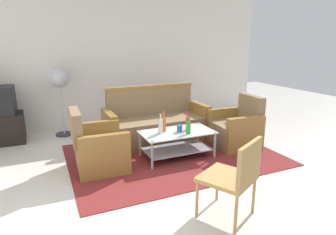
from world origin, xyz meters
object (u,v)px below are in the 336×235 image
Objects in this scene: couch at (156,124)px; armchair_left at (98,149)px; coffee_table at (177,140)px; bottle_green at (188,127)px; bottle_orange at (164,124)px; pedestal_fan at (60,82)px; bottle_clear at (161,126)px; bottle_red at (188,123)px; cup at (180,128)px; wicker_chair at (236,173)px; armchair_right at (236,130)px.

couch is 1.38m from armchair_left.
couch is 0.83m from coffee_table.
bottle_green is 0.37m from bottle_orange.
pedestal_fan is (-0.31, 1.78, 0.73)m from armchair_left.
armchair_left is 1.02m from bottle_orange.
armchair_left reaches higher than coffee_table.
bottle_orange is 2.26m from pedestal_fan.
couch is 1.64× the size of coffee_table.
bottle_clear is at bearing -56.45° from pedestal_fan.
armchair_left reaches higher than bottle_red.
cup is 2.47m from pedestal_fan.
couch reaches higher than wicker_chair.
pedestal_fan is (-1.68, 1.84, 0.50)m from bottle_red.
armchair_left is 0.77× the size of coffee_table.
bottle_red is 2.80× the size of cup.
pedestal_fan is 1.51× the size of wicker_chair.
bottle_green is at bearing -37.89° from bottle_orange.
bottle_red is (-0.93, -0.03, 0.23)m from armchair_right.
wicker_chair is at bearing -89.74° from bottle_orange.
bottle_red is 0.33× the size of wicker_chair.
couch is 2.13× the size of armchair_right.
bottle_clear is at bearing -179.45° from bottle_red.
cup is at bearing 87.83° from armchair_left.
armchair_right reaches higher than bottle_orange.
bottle_clear is 0.45m from bottle_red.
bottle_orange reaches higher than bottle_green.
armchair_left is 1.01× the size of wicker_chair.
wicker_chair is (-0.21, -1.66, 0.03)m from cup.
wicker_chair is (-0.16, -2.50, 0.18)m from couch.
armchair_left reaches higher than wicker_chair.
wicker_chair reaches higher than bottle_red.
wicker_chair is at bearing -69.58° from pedestal_fan.
bottle_clear is 0.11m from bottle_orange.
bottle_clear is 1.08× the size of bottle_red.
couch is 0.86m from bottle_red.
bottle_clear is 1.68m from wicker_chair.
bottle_green is at bearing 105.06° from armchair_right.
bottle_orange is at bearing 62.23° from wicker_chair.
armchair_right reaches higher than wicker_chair.
armchair_left is 1.00× the size of armchair_right.
armchair_left is 2.81× the size of bottle_clear.
coffee_table is 0.87× the size of pedestal_fan.
armchair_right is (2.30, -0.03, 0.00)m from armchair_left.
pedestal_fan reaches higher than cup.
couch is at bearing 97.45° from bottle_green.
armchair_right is at bearing 1.75° from bottle_red.
armchair_right is at bearing 1.36° from bottle_clear.
wicker_chair is at bearing -102.22° from bottle_red.
bottle_red is at bearing 96.02° from armchair_right.
coffee_table is 3.45× the size of bottle_orange.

